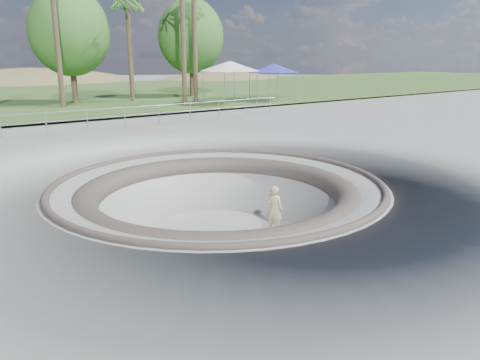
# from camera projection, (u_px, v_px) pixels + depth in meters

# --- Properties ---
(ground) EXTENTS (180.00, 180.00, 0.00)m
(ground) POSITION_uv_depth(u_px,v_px,m) (218.00, 183.00, 14.46)
(ground) COLOR gray
(ground) RESTS_ON ground
(skate_bowl) EXTENTS (14.00, 14.00, 4.10)m
(skate_bowl) POSITION_uv_depth(u_px,v_px,m) (219.00, 239.00, 14.93)
(skate_bowl) COLOR gray
(skate_bowl) RESTS_ON ground
(grass_strip) EXTENTS (180.00, 36.00, 0.12)m
(grass_strip) POSITION_uv_depth(u_px,v_px,m) (4.00, 98.00, 40.95)
(grass_strip) COLOR #375C25
(grass_strip) RESTS_ON ground
(distant_hills) EXTENTS (103.20, 45.00, 28.60)m
(distant_hills) POSITION_uv_depth(u_px,v_px,m) (8.00, 139.00, 63.06)
(distant_hills) COLOR olive
(distant_hills) RESTS_ON ground
(safety_railing) EXTENTS (25.00, 0.06, 1.03)m
(safety_railing) POSITION_uv_depth(u_px,v_px,m) (87.00, 120.00, 23.65)
(safety_railing) COLOR #969A9E
(safety_railing) RESTS_ON ground
(skateboard) EXTENTS (0.85, 0.45, 0.09)m
(skateboard) POSITION_uv_depth(u_px,v_px,m) (274.00, 233.00, 15.41)
(skateboard) COLOR olive
(skateboard) RESTS_ON ground
(skater) EXTENTS (0.59, 0.69, 1.60)m
(skater) POSITION_uv_depth(u_px,v_px,m) (274.00, 209.00, 15.20)
(skater) COLOR #D4BB89
(skater) RESTS_ON skateboard
(canopy_white) EXTENTS (6.26, 6.26, 3.16)m
(canopy_white) POSITION_uv_depth(u_px,v_px,m) (230.00, 66.00, 35.12)
(canopy_white) COLOR #969A9E
(canopy_white) RESTS_ON ground
(canopy_blue) EXTENTS (5.57, 5.57, 2.92)m
(canopy_blue) POSITION_uv_depth(u_px,v_px,m) (273.00, 68.00, 37.61)
(canopy_blue) COLOR #969A9E
(canopy_blue) RESTS_ON ground
(palm_d) EXTENTS (2.60, 2.60, 8.80)m
(palm_d) POSITION_uv_depth(u_px,v_px,m) (127.00, 3.00, 35.90)
(palm_d) COLOR brown
(palm_d) RESTS_ON ground
(bushy_tree_mid) EXTENTS (5.99, 5.44, 8.64)m
(bushy_tree_mid) POSITION_uv_depth(u_px,v_px,m) (70.00, 32.00, 35.02)
(bushy_tree_mid) COLOR brown
(bushy_tree_mid) RESTS_ON ground
(bushy_tree_right) EXTENTS (5.89, 5.35, 8.50)m
(bushy_tree_right) POSITION_uv_depth(u_px,v_px,m) (191.00, 36.00, 41.10)
(bushy_tree_right) COLOR brown
(bushy_tree_right) RESTS_ON ground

